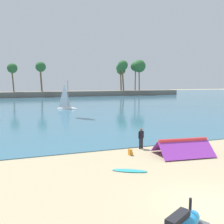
% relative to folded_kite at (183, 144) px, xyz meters
% --- Properties ---
extents(ground_plane, '(260.00, 260.00, 0.00)m').
position_rel_folded_kite_xyz_m(ground_plane, '(-3.49, -6.81, -0.80)').
color(ground_plane, tan).
extents(sea, '(220.00, 110.14, 0.06)m').
position_rel_folded_kite_xyz_m(sea, '(-3.49, 58.01, -0.77)').
color(sea, '#386B84').
rests_on(sea, ground).
extents(palm_headland, '(99.58, 6.92, 13.29)m').
position_rel_folded_kite_xyz_m(palm_headland, '(-4.18, 73.20, 3.57)').
color(palm_headland, slate).
rests_on(palm_headland, ground).
extents(folded_kite, '(4.20, 3.01, 1.17)m').
position_rel_folded_kite_xyz_m(folded_kite, '(0.00, 0.00, 0.00)').
color(folded_kite, purple).
rests_on(folded_kite, ground).
extents(person_at_waterline, '(0.53, 0.29, 1.67)m').
position_rel_folded_kite_xyz_m(person_at_waterline, '(-2.10, 2.56, 0.10)').
color(person_at_waterline, black).
rests_on(person_at_waterline, ground).
extents(backpack_near_kite, '(0.29, 0.32, 0.44)m').
position_rel_folded_kite_xyz_m(backpack_near_kite, '(-3.60, 1.24, -0.59)').
color(backpack_near_kite, orange).
rests_on(backpack_near_kite, ground).
extents(surfboard, '(2.10, 1.45, 0.08)m').
position_rel_folded_kite_xyz_m(surfboard, '(-4.97, -1.81, -0.76)').
color(surfboard, '#2DA8B2').
rests_on(surfboard, ground).
extents(sailboat_near_shore, '(4.10, 2.98, 5.83)m').
position_rel_folded_kite_xyz_m(sailboat_near_shore, '(-3.05, 32.67, -0.21)').
color(sailboat_near_shore, white).
rests_on(sailboat_near_shore, sea).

